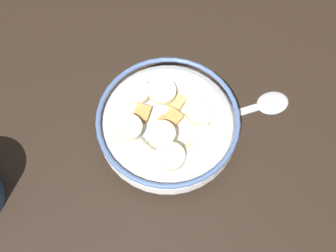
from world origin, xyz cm
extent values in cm
cube|color=black|center=(0.00, 0.00, -1.00)|extent=(109.76, 109.76, 2.00)
cylinder|color=white|center=(0.00, 0.00, 0.30)|extent=(9.41, 9.41, 0.60)
torus|color=white|center=(0.00, 0.00, 2.71)|extent=(17.11, 17.11, 5.42)
torus|color=#4C6699|center=(0.00, 0.00, 5.12)|extent=(17.19, 17.19, 0.60)
cylinder|color=white|center=(0.00, 0.00, 3.69)|extent=(13.85, 13.85, 0.40)
cube|color=tan|center=(-2.87, 4.25, 4.46)|extent=(2.70, 2.70, 1.03)
cube|color=tan|center=(-3.68, 1.97, 4.37)|extent=(2.59, 2.58, 0.92)
cube|color=#AD7F42|center=(2.82, 1.74, 4.46)|extent=(2.64, 2.65, 0.98)
cube|color=tan|center=(-4.95, 0.01, 4.45)|extent=(1.98, 2.00, 0.89)
cube|color=tan|center=(1.39, -2.46, 4.41)|extent=(2.40, 2.38, 0.90)
cube|color=#B78947|center=(0.31, -0.78, 4.41)|extent=(2.27, 2.24, 0.92)
cube|color=#B78947|center=(5.39, 0.21, 4.48)|extent=(2.63, 2.66, 1.09)
cube|color=tan|center=(-3.92, -3.96, 4.45)|extent=(2.10, 2.16, 1.03)
cube|color=tan|center=(5.05, -2.69, 4.24)|extent=(2.54, 2.51, 0.98)
cube|color=#AD7F42|center=(-0.32, 0.93, 4.39)|extent=(2.03, 2.11, 1.05)
cylinder|color=beige|center=(-2.04, -3.20, 5.55)|extent=(4.80, 4.84, 1.44)
cylinder|color=#F9EFC6|center=(5.17, 0.75, 5.41)|extent=(4.71, 4.76, 1.23)
cylinder|color=beige|center=(-1.29, 2.04, 5.70)|extent=(4.21, 4.18, 1.20)
cylinder|color=beige|center=(-4.92, -1.70, 5.17)|extent=(3.79, 3.76, 1.48)
cylinder|color=beige|center=(-4.08, 2.93, 5.63)|extent=(4.69, 4.64, 1.25)
cylinder|color=#F4EABC|center=(3.10, -1.60, 5.61)|extent=(3.74, 3.74, 1.02)
cylinder|color=beige|center=(1.86, 4.50, 5.64)|extent=(4.69, 4.72, 1.41)
ellipsoid|color=#B7B7BC|center=(-5.10, -13.94, 0.40)|extent=(4.72, 5.32, 0.80)
cube|color=#B7B7BC|center=(-2.56, -7.25, 0.18)|extent=(4.45, 9.61, 0.36)
camera|label=1|loc=(-16.41, 13.25, 49.30)|focal=44.29mm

